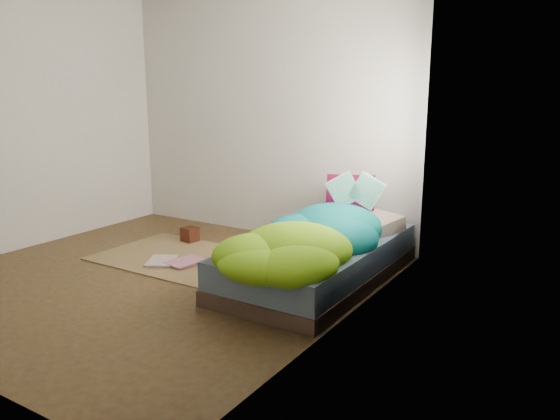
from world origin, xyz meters
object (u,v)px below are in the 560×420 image
object	(u,v)px
floor_book_a	(148,261)
floor_book_b	(177,259)
bed	(319,261)
open_book	(356,179)
wooden_box	(190,234)
pillow_magenta	(350,199)

from	to	relation	value
floor_book_a	floor_book_b	xyz separation A→B (m)	(0.20, 0.17, 0.00)
floor_book_a	bed	bearing A→B (deg)	-12.99
bed	open_book	bearing A→B (deg)	76.63
wooden_box	floor_book_a	distance (m)	0.76
open_book	floor_book_a	xyz separation A→B (m)	(-1.65, -0.92, -0.78)
open_book	bed	bearing A→B (deg)	-125.79
wooden_box	open_book	bearing A→B (deg)	5.45
open_book	floor_book_b	bearing A→B (deg)	-175.06
floor_book_a	floor_book_b	world-z (taller)	floor_book_b
floor_book_b	floor_book_a	bearing A→B (deg)	-128.49
pillow_magenta	wooden_box	xyz separation A→B (m)	(-1.63, -0.43, -0.48)
open_book	floor_book_b	xyz separation A→B (m)	(-1.44, -0.75, -0.78)
bed	pillow_magenta	bearing A→B (deg)	94.45
wooden_box	floor_book_a	world-z (taller)	wooden_box
wooden_box	pillow_magenta	bearing A→B (deg)	14.94
bed	floor_book_b	world-z (taller)	bed
pillow_magenta	floor_book_a	size ratio (longest dim) A/B	1.35
bed	floor_book_b	bearing A→B (deg)	-167.77
wooden_box	floor_book_a	xyz separation A→B (m)	(0.15, -0.75, -0.06)
open_book	pillow_magenta	bearing A→B (deg)	99.64
pillow_magenta	open_book	size ratio (longest dim) A/B	1.08
pillow_magenta	wooden_box	bearing A→B (deg)	173.06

